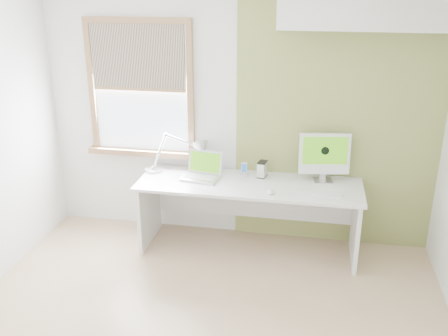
% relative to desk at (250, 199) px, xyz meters
% --- Properties ---
extents(room, '(4.04, 3.54, 2.64)m').
position_rel_desk_xyz_m(room, '(-0.19, -1.44, 0.77)').
color(room, tan).
rests_on(room, ground).
extents(accent_wall, '(2.00, 0.02, 2.60)m').
position_rel_desk_xyz_m(accent_wall, '(0.81, 0.30, 0.77)').
color(accent_wall, '#859748').
rests_on(accent_wall, room).
extents(soffit, '(1.60, 0.40, 0.42)m').
position_rel_desk_xyz_m(soffit, '(1.01, 0.13, 1.87)').
color(soffit, white).
rests_on(soffit, room).
extents(window, '(1.20, 0.14, 1.42)m').
position_rel_desk_xyz_m(window, '(-1.19, 0.27, 1.01)').
color(window, '#936540').
rests_on(window, room).
extents(desk, '(2.20, 0.70, 0.73)m').
position_rel_desk_xyz_m(desk, '(0.00, 0.00, 0.00)').
color(desk, white).
rests_on(desk, room).
extents(desk_lamp, '(0.75, 0.33, 0.41)m').
position_rel_desk_xyz_m(desk_lamp, '(-0.62, 0.15, 0.41)').
color(desk_lamp, silver).
rests_on(desk_lamp, desk).
extents(laptop, '(0.41, 0.35, 0.26)m').
position_rel_desk_xyz_m(laptop, '(-0.49, 0.01, 0.26)').
color(laptop, silver).
rests_on(laptop, desk).
extents(phone_dock, '(0.09, 0.09, 0.14)m').
position_rel_desk_xyz_m(phone_dock, '(-0.08, 0.13, 0.24)').
color(phone_dock, silver).
rests_on(phone_dock, desk).
extents(external_drive, '(0.10, 0.14, 0.16)m').
position_rel_desk_xyz_m(external_drive, '(0.10, 0.13, 0.28)').
color(external_drive, silver).
rests_on(external_drive, desk).
extents(imac, '(0.50, 0.20, 0.48)m').
position_rel_desk_xyz_m(imac, '(0.71, 0.14, 0.47)').
color(imac, silver).
rests_on(imac, desk).
extents(keyboard, '(0.44, 0.19, 0.02)m').
position_rel_desk_xyz_m(keyboard, '(0.68, -0.20, 0.20)').
color(keyboard, white).
rests_on(keyboard, desk).
extents(mouse, '(0.07, 0.11, 0.03)m').
position_rel_desk_xyz_m(mouse, '(0.23, -0.27, 0.21)').
color(mouse, white).
rests_on(mouse, desk).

